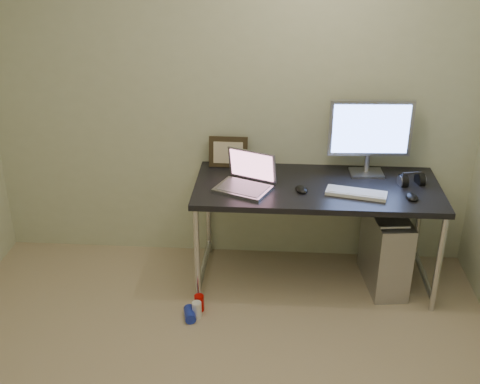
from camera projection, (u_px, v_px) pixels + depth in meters
name	position (u px, v px, depth m)	size (l,w,h in m)	color
wall_back	(231.00, 96.00, 4.21)	(3.50, 0.02, 2.50)	beige
desk	(317.00, 195.00, 4.09)	(1.66, 0.73, 0.75)	black
tower_computer	(385.00, 249.00, 4.22)	(0.30, 0.56, 0.59)	#B3B3B8
cable_a	(373.00, 212.00, 4.46)	(0.01, 0.01, 0.70)	black
cable_b	(386.00, 216.00, 4.45)	(0.01, 0.01, 0.72)	black
can_red	(199.00, 303.00, 4.02)	(0.06, 0.06, 0.12)	#C30805
can_white	(197.00, 310.00, 3.95)	(0.06, 0.06, 0.11)	white
can_blue	(190.00, 314.00, 3.94)	(0.07, 0.07, 0.13)	#1D30BB
laptop	(246.00, 180.00, 4.01)	(0.43, 0.40, 0.24)	#9E9EA4
monitor	(370.00, 132.00, 4.10)	(0.57, 0.18, 0.53)	#9E9EA4
keyboard	(356.00, 193.00, 3.92)	(0.39, 0.13, 0.02)	white
mouse_right	(412.00, 196.00, 3.87)	(0.08, 0.12, 0.04)	black
mouse_left	(301.00, 188.00, 3.97)	(0.07, 0.12, 0.04)	black
headphones	(412.00, 180.00, 4.06)	(0.19, 0.11, 0.11)	black
picture_frame	(228.00, 152.00, 4.31)	(0.28, 0.03, 0.22)	black
webcam	(262.00, 158.00, 4.29)	(0.04, 0.04, 0.11)	silver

